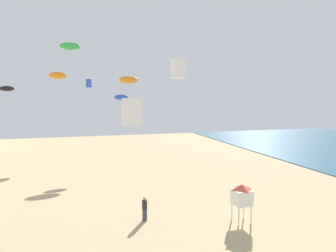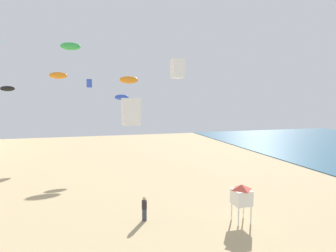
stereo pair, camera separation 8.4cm
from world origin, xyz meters
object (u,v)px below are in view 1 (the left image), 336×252
at_px(kite_flyer, 145,207).
at_px(kite_blue_parafoil_2, 121,97).
at_px(kite_green_parafoil, 70,46).
at_px(lifeguard_stand, 242,195).
at_px(kite_white_box, 132,112).
at_px(kite_orange_parafoil, 128,80).
at_px(kite_white_box_2, 178,69).
at_px(kite_black_parafoil, 7,89).
at_px(kite_blue_box, 89,83).
at_px(kite_orange_parafoil_2, 58,75).

relative_size(kite_flyer, kite_blue_parafoil_2, 0.90).
bearing_deg(kite_green_parafoil, lifeguard_stand, -60.96).
distance_m(kite_blue_parafoil_2, kite_white_box, 20.84).
distance_m(kite_orange_parafoil, kite_white_box_2, 21.89).
distance_m(kite_flyer, kite_black_parafoil, 26.82).
distance_m(kite_orange_parafoil, kite_blue_box, 7.71).
distance_m(kite_green_parafoil, kite_white_box, 22.72).
bearing_deg(kite_orange_parafoil_2, kite_green_parafoil, -24.91).
xyz_separation_m(kite_blue_parafoil_2, kite_black_parafoil, (-14.02, 2.83, 1.08)).
xyz_separation_m(kite_flyer, kite_orange_parafoil, (1.80, 20.39, 9.95)).
relative_size(kite_orange_parafoil, kite_blue_box, 2.10).
height_order(kite_green_parafoil, kite_blue_parafoil_2, kite_green_parafoil).
distance_m(kite_orange_parafoil_2, kite_white_box, 22.93).
height_order(kite_flyer, kite_white_box_2, kite_white_box_2).
relative_size(lifeguard_stand, kite_white_box_2, 2.28).
xyz_separation_m(kite_flyer, kite_orange_parafoil_2, (-7.15, 19.79, 10.28)).
relative_size(kite_orange_parafoil_2, kite_white_box_2, 1.95).
bearing_deg(kite_orange_parafoil, kite_green_parafoil, -169.58).
bearing_deg(kite_orange_parafoil, kite_white_box_2, -89.92).
height_order(kite_orange_parafoil, kite_white_box, kite_orange_parafoil).
xyz_separation_m(kite_orange_parafoil, kite_black_parafoil, (-15.20, 1.18, -1.31)).
bearing_deg(kite_black_parafoil, kite_orange_parafoil_2, -15.91).
height_order(lifeguard_stand, kite_orange_parafoil_2, kite_orange_parafoil_2).
distance_m(kite_orange_parafoil, kite_blue_parafoil_2, 3.13).
bearing_deg(lifeguard_stand, kite_blue_box, 114.37).
bearing_deg(kite_white_box_2, kite_blue_parafoil_2, 93.42).
height_order(kite_white_box, kite_black_parafoil, kite_black_parafoil).
distance_m(kite_orange_parafoil_2, kite_black_parafoil, 6.71).
height_order(kite_blue_box, kite_white_box, kite_blue_box).
bearing_deg(kite_orange_parafoil_2, kite_flyer, -70.14).
xyz_separation_m(kite_orange_parafoil_2, kite_blue_parafoil_2, (7.76, -1.05, -2.72)).
bearing_deg(kite_black_parafoil, kite_orange_parafoil, -4.45).
bearing_deg(lifeguard_stand, kite_white_box, -173.99).
xyz_separation_m(kite_flyer, kite_blue_box, (-3.44, 26.04, 9.74)).
bearing_deg(kite_white_box, kite_black_parafoil, 117.57).
bearing_deg(kite_flyer, kite_blue_box, -178.79).
bearing_deg(kite_orange_parafoil, kite_orange_parafoil_2, -176.17).
xyz_separation_m(lifeguard_stand, kite_black_parafoil, (-19.52, 23.51, 7.71)).
bearing_deg(kite_blue_box, kite_orange_parafoil_2, -120.63).
xyz_separation_m(kite_green_parafoil, kite_white_box, (4.44, -21.04, -7.34)).
bearing_deg(kite_blue_box, kite_orange_parafoil, -47.21).
height_order(lifeguard_stand, kite_white_box, kite_white_box).
relative_size(kite_green_parafoil, kite_white_box, 1.58).
xyz_separation_m(kite_flyer, kite_green_parafoil, (-5.53, 19.04, 13.81)).
relative_size(kite_orange_parafoil_2, kite_blue_box, 1.77).
xyz_separation_m(kite_black_parafoil, kite_white_box_2, (15.23, -23.06, 0.38)).
bearing_deg(kite_blue_parafoil_2, kite_white_box, -94.70).
distance_m(kite_blue_box, kite_white_box_2, 28.04).
distance_m(kite_orange_parafoil, kite_black_parafoil, 15.30).
bearing_deg(kite_blue_parafoil_2, kite_flyer, -91.89).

